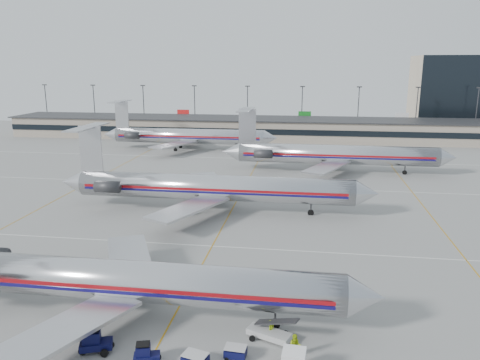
% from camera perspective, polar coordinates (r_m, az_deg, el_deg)
% --- Properties ---
extents(ground, '(260.00, 260.00, 0.00)m').
position_cam_1_polar(ground, '(50.04, -5.79, -12.26)').
color(ground, gray).
rests_on(ground, ground).
extents(apron_markings, '(160.00, 0.15, 0.02)m').
position_cam_1_polar(apron_markings, '(58.94, -3.41, -8.04)').
color(apron_markings, silver).
rests_on(apron_markings, ground).
extents(terminal, '(162.00, 17.00, 6.25)m').
position_cam_1_polar(terminal, '(143.16, 3.76, 6.30)').
color(terminal, gray).
rests_on(terminal, ground).
extents(light_mast_row, '(163.60, 0.40, 15.28)m').
position_cam_1_polar(light_mast_row, '(156.48, 4.22, 8.93)').
color(light_mast_row, '#38383D').
rests_on(light_mast_row, ground).
extents(distant_building, '(30.00, 20.00, 25.00)m').
position_cam_1_polar(distant_building, '(179.05, 25.15, 9.56)').
color(distant_building, tan).
rests_on(distant_building, ground).
extents(jet_foreground, '(45.81, 26.97, 11.99)m').
position_cam_1_polar(jet_foreground, '(43.96, -15.48, -11.56)').
color(jet_foreground, silver).
rests_on(jet_foreground, ground).
extents(jet_second_row, '(49.40, 29.09, 12.93)m').
position_cam_1_polar(jet_second_row, '(71.80, -4.00, -0.86)').
color(jet_second_row, silver).
rests_on(jet_second_row, ground).
extents(jet_third_row, '(48.06, 29.56, 13.14)m').
position_cam_1_polar(jet_third_row, '(99.51, 11.08, 3.10)').
color(jet_third_row, silver).
rests_on(jet_third_row, ground).
extents(jet_back_row, '(46.92, 28.86, 12.83)m').
position_cam_1_polar(jet_back_row, '(124.78, -6.67, 5.37)').
color(jet_back_row, silver).
rests_on(jet_back_row, ground).
extents(tug_left, '(2.74, 1.96, 2.01)m').
position_cam_1_polar(tug_left, '(40.41, -17.36, -18.24)').
color(tug_left, '#090A33').
rests_on(tug_left, ground).
extents(tug_center, '(2.16, 1.47, 1.60)m').
position_cam_1_polar(tug_center, '(38.37, -11.47, -20.08)').
color(tug_center, '#090A33').
rests_on(tug_center, ground).
extents(cart_inner, '(2.10, 1.71, 1.04)m').
position_cam_1_polar(cart_inner, '(37.56, -5.48, -20.99)').
color(cart_inner, '#090A33').
rests_on(cart_inner, ground).
extents(cart_outer, '(1.73, 1.25, 0.94)m').
position_cam_1_polar(cart_outer, '(38.32, -0.55, -20.22)').
color(cart_outer, '#090A33').
rests_on(cart_outer, ground).
extents(belt_loader, '(4.45, 2.59, 2.28)m').
position_cam_1_polar(belt_loader, '(40.48, 3.69, -18.03)').
color(belt_loader, '#ABABAB').
rests_on(belt_loader, ground).
extents(ramp_worker_near, '(0.64, 0.65, 1.51)m').
position_cam_1_polar(ramp_worker_near, '(40.66, 3.82, -17.63)').
color(ramp_worker_near, '#A0C712').
rests_on(ramp_worker_near, ground).
extents(ramp_worker_far, '(0.97, 0.77, 1.95)m').
position_cam_1_polar(ramp_worker_far, '(38.32, 6.74, -19.48)').
color(ramp_worker_far, '#A0BF12').
rests_on(ramp_worker_far, ground).
extents(cone_right, '(0.66, 0.66, 0.68)m').
position_cam_1_polar(cone_right, '(38.14, 7.85, -20.85)').
color(cone_right, '#E74B07').
rests_on(cone_right, ground).
extents(cone_left, '(0.45, 0.45, 0.56)m').
position_cam_1_polar(cone_left, '(44.61, -22.14, -16.35)').
color(cone_left, '#E74B07').
rests_on(cone_left, ground).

